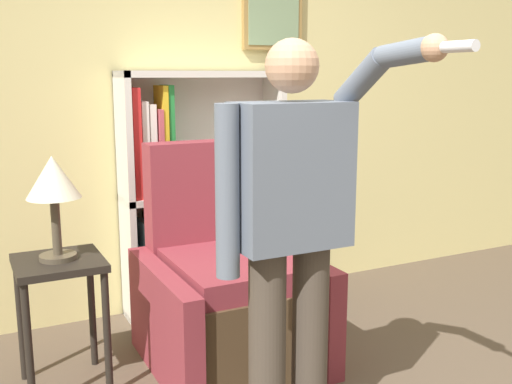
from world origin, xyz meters
The scene contains 6 objects.
wall_back centered at (0.00, 2.03, 1.40)m, with size 8.00×0.11×2.80m.
bookcase centered at (-0.20, 1.87, 0.74)m, with size 1.05×0.28×1.56m.
armchair centered at (-0.23, 1.14, 0.37)m, with size 0.85×0.91×1.17m.
person_standing centered at (-0.33, 0.28, 0.96)m, with size 0.59×0.78×1.67m.
side_table centered at (-1.08, 1.20, 0.53)m, with size 0.41×0.41×0.66m.
table_lamp centered at (-1.08, 1.20, 1.03)m, with size 0.25×0.25×0.50m.
Camera 1 is at (-1.46, -1.68, 1.54)m, focal length 42.00 mm.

